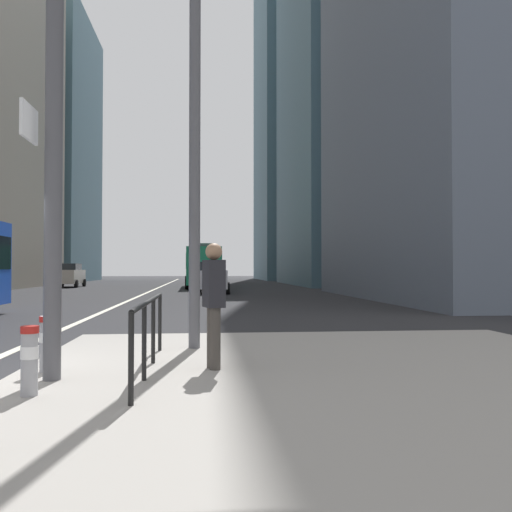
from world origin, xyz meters
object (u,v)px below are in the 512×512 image
Objects in this scene: bollard_right at (30,357)px; bollard_back at (47,341)px; car_receding_near at (213,277)px; pedestrian_waiting at (214,298)px; city_bus_red_distant at (204,266)px; street_lamp_post at (195,59)px; car_oncoming_mid at (69,275)px; city_bus_red_receding at (203,265)px.

bollard_back is at bearing 98.41° from bollard_right.
car_receding_near is 25.74m from pedestrian_waiting.
city_bus_red_distant is 14.77× the size of bollard_back.
bollard_right is (-1.75, -3.41, -4.70)m from street_lamp_post.
city_bus_red_distant is 54.12m from bollard_right.
city_bus_red_distant is 18.50m from car_oncoming_mid.
city_bus_red_receding is 35.81m from bollard_back.
pedestrian_waiting is (0.02, -52.67, -0.71)m from city_bus_red_distant.
street_lamp_post reaches higher than city_bus_red_distant.
pedestrian_waiting is (2.05, 1.39, 0.55)m from bollard_right.
pedestrian_waiting is (0.16, -35.71, -0.71)m from city_bus_red_receding.
city_bus_red_receding is 0.98× the size of city_bus_red_distant.
car_receding_near is 24.13m from street_lamp_post.
city_bus_red_receding is at bearing 93.67° from car_receding_near.
car_receding_near is at bearing -86.33° from city_bus_red_receding.
bollard_right is (-2.53, -27.13, -0.41)m from car_receding_near.
bollard_right is 0.44× the size of pedestrian_waiting.
car_receding_near reaches higher than bollard_right.
street_lamp_post is 4.56× the size of pedestrian_waiting.
car_oncoming_mid reaches higher than pedestrian_waiting.
bollard_back is (8.85, -37.90, -0.42)m from car_oncoming_mid.
car_oncoming_mid is 2.57× the size of pedestrian_waiting.
car_oncoming_mid is at bearing 103.15° from bollard_back.
car_receding_near is at bearing 88.12° from street_lamp_post.
car_oncoming_mid is (-11.09, -14.78, -0.85)m from city_bus_red_distant.
street_lamp_post is at bearing -73.23° from car_oncoming_mid.
street_lamp_post is at bearing -90.32° from city_bus_red_distant.
bollard_back is at bearing -133.92° from street_lamp_post.
street_lamp_post reaches higher than bollard_right.
city_bus_red_receding is 33.87m from street_lamp_post.
car_oncoming_mid is at bearing 106.77° from street_lamp_post.
street_lamp_post is at bearing 98.55° from pedestrian_waiting.
city_bus_red_receding is 14.35× the size of bollard_right.
pedestrian_waiting is at bearing -91.06° from car_receding_near.
pedestrian_waiting is at bearing -81.45° from street_lamp_post.
street_lamp_post is at bearing -91.88° from car_receding_near.
car_oncoming_mid is 5.97× the size of bollard_back.
car_oncoming_mid reaches higher than bollard_right.
city_bus_red_receding and city_bus_red_distant have the same top height.
city_bus_red_receding is at bearing 90.26° from pedestrian_waiting.
city_bus_red_receding is 2.44× the size of car_oncoming_mid.
street_lamp_post is at bearing 46.08° from bollard_back.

